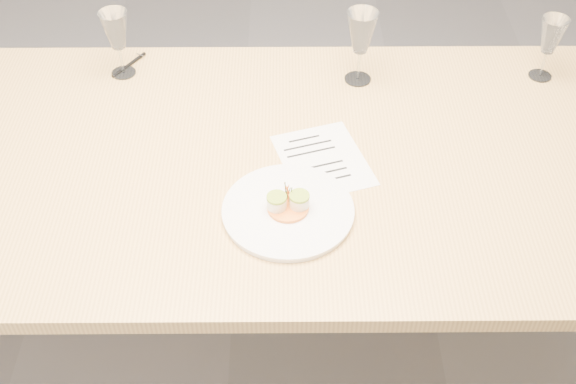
{
  "coord_description": "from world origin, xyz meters",
  "views": [
    {
      "loc": [
        0.18,
        -1.36,
        1.95
      ],
      "look_at": [
        0.18,
        -0.18,
        0.8
      ],
      "focal_mm": 45.0,
      "sensor_mm": 36.0,
      "label": 1
    }
  ],
  "objects_px": {
    "dining_table": "(217,177)",
    "ballpoint_pen": "(129,65)",
    "dinner_plate": "(288,210)",
    "wine_glass_2": "(361,34)",
    "recipe_sheet": "(323,160)",
    "wine_glass_3": "(551,37)",
    "wine_glass_1": "(116,32)"
  },
  "relations": [
    {
      "from": "ballpoint_pen",
      "to": "wine_glass_2",
      "type": "distance_m",
      "value": 0.68
    },
    {
      "from": "ballpoint_pen",
      "to": "wine_glass_1",
      "type": "distance_m",
      "value": 0.14
    },
    {
      "from": "wine_glass_3",
      "to": "wine_glass_1",
      "type": "bearing_deg",
      "value": 178.93
    },
    {
      "from": "dinner_plate",
      "to": "wine_glass_1",
      "type": "distance_m",
      "value": 0.74
    },
    {
      "from": "dinner_plate",
      "to": "wine_glass_3",
      "type": "bearing_deg",
      "value": 36.78
    },
    {
      "from": "wine_glass_1",
      "to": "dinner_plate",
      "type": "bearing_deg",
      "value": -50.19
    },
    {
      "from": "recipe_sheet",
      "to": "ballpoint_pen",
      "type": "bearing_deg",
      "value": 125.04
    },
    {
      "from": "ballpoint_pen",
      "to": "wine_glass_3",
      "type": "xyz_separation_m",
      "value": [
        1.18,
        -0.06,
        0.12
      ]
    },
    {
      "from": "wine_glass_2",
      "to": "wine_glass_3",
      "type": "height_order",
      "value": "wine_glass_2"
    },
    {
      "from": "dining_table",
      "to": "recipe_sheet",
      "type": "xyz_separation_m",
      "value": [
        0.27,
        -0.01,
        0.07
      ]
    },
    {
      "from": "dining_table",
      "to": "ballpoint_pen",
      "type": "bearing_deg",
      "value": 124.33
    },
    {
      "from": "ballpoint_pen",
      "to": "wine_glass_3",
      "type": "distance_m",
      "value": 1.19
    },
    {
      "from": "wine_glass_1",
      "to": "wine_glass_3",
      "type": "xyz_separation_m",
      "value": [
        1.19,
        -0.02,
        -0.01
      ]
    },
    {
      "from": "recipe_sheet",
      "to": "wine_glass_3",
      "type": "bearing_deg",
      "value": 11.5
    },
    {
      "from": "recipe_sheet",
      "to": "wine_glass_2",
      "type": "distance_m",
      "value": 0.39
    },
    {
      "from": "dinner_plate",
      "to": "wine_glass_1",
      "type": "height_order",
      "value": "wine_glass_1"
    },
    {
      "from": "wine_glass_1",
      "to": "wine_glass_2",
      "type": "bearing_deg",
      "value": -2.97
    },
    {
      "from": "dinner_plate",
      "to": "wine_glass_2",
      "type": "xyz_separation_m",
      "value": [
        0.2,
        0.53,
        0.14
      ]
    },
    {
      "from": "dinner_plate",
      "to": "wine_glass_2",
      "type": "height_order",
      "value": "wine_glass_2"
    },
    {
      "from": "dining_table",
      "to": "wine_glass_3",
      "type": "xyz_separation_m",
      "value": [
        0.91,
        0.34,
        0.2
      ]
    },
    {
      "from": "dining_table",
      "to": "wine_glass_2",
      "type": "height_order",
      "value": "wine_glass_2"
    },
    {
      "from": "dining_table",
      "to": "dinner_plate",
      "type": "distance_m",
      "value": 0.28
    },
    {
      "from": "wine_glass_3",
      "to": "dinner_plate",
      "type": "bearing_deg",
      "value": -143.22
    },
    {
      "from": "recipe_sheet",
      "to": "dinner_plate",
      "type": "bearing_deg",
      "value": -133.18
    },
    {
      "from": "ballpoint_pen",
      "to": "dinner_plate",
      "type": "bearing_deg",
      "value": -110.31
    },
    {
      "from": "wine_glass_2",
      "to": "wine_glass_3",
      "type": "bearing_deg",
      "value": 1.37
    },
    {
      "from": "dining_table",
      "to": "wine_glass_2",
      "type": "bearing_deg",
      "value": 40.77
    },
    {
      "from": "recipe_sheet",
      "to": "ballpoint_pen",
      "type": "distance_m",
      "value": 0.69
    },
    {
      "from": "dining_table",
      "to": "wine_glass_2",
      "type": "relative_size",
      "value": 11.22
    },
    {
      "from": "wine_glass_2",
      "to": "wine_glass_1",
      "type": "bearing_deg",
      "value": 177.03
    },
    {
      "from": "recipe_sheet",
      "to": "wine_glass_3",
      "type": "height_order",
      "value": "wine_glass_3"
    },
    {
      "from": "dining_table",
      "to": "ballpoint_pen",
      "type": "height_order",
      "value": "ballpoint_pen"
    }
  ]
}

